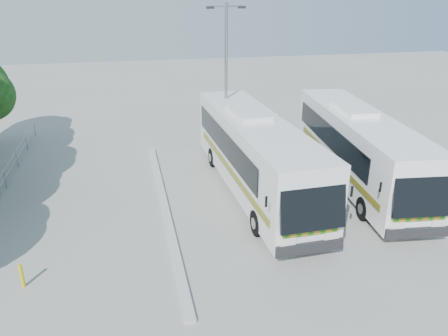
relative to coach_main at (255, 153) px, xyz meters
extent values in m
plane|color=#989893|center=(-2.34, -2.87, -2.03)|extent=(100.00, 100.00, 0.00)
cube|color=#B2B2AD|center=(-4.64, -0.87, -1.96)|extent=(0.40, 16.00, 0.15)
cylinder|color=gray|center=(-12.34, 11.13, -1.53)|extent=(0.06, 0.06, 1.00)
cube|color=silver|center=(0.00, 0.03, 0.01)|extent=(3.11, 13.16, 3.33)
cube|color=black|center=(0.20, -6.54, 0.42)|extent=(2.52, 0.57, 2.12)
cube|color=black|center=(-1.40, 0.65, 0.42)|extent=(0.37, 10.47, 1.20)
cube|color=black|center=(1.37, 0.73, 0.42)|extent=(0.37, 10.47, 1.20)
cube|color=#12610D|center=(-1.38, -0.33, -0.61)|extent=(0.37, 11.34, 0.31)
cylinder|color=black|center=(-1.11, -4.25, -1.49)|extent=(0.36, 1.10, 1.09)
cylinder|color=black|center=(1.36, -4.18, -1.49)|extent=(0.36, 1.10, 1.09)
cylinder|color=black|center=(-1.34, 3.70, -1.49)|extent=(0.36, 1.10, 1.09)
cylinder|color=black|center=(1.12, 3.78, -1.49)|extent=(0.36, 1.10, 1.09)
cube|color=white|center=(5.54, -0.08, -0.04)|extent=(4.18, 12.99, 3.24)
cube|color=black|center=(4.76, -6.45, 0.36)|extent=(2.49, 0.78, 2.06)
cube|color=black|center=(4.27, 0.71, 0.36)|extent=(1.29, 10.14, 1.17)
cube|color=black|center=(6.95, 0.39, 0.36)|extent=(1.29, 10.14, 1.17)
cube|color=#0D5D0E|center=(4.15, -0.23, -0.65)|extent=(1.37, 10.98, 0.30)
cylinder|color=black|center=(3.84, -4.05, -1.50)|extent=(0.45, 1.09, 1.06)
cylinder|color=black|center=(6.23, -4.34, -1.50)|extent=(0.45, 1.09, 1.06)
cylinder|color=black|center=(4.78, 3.65, -1.50)|extent=(0.45, 1.09, 1.06)
cylinder|color=black|center=(7.17, 3.36, -1.50)|extent=(0.45, 1.09, 1.06)
cylinder|color=#919499|center=(-0.34, 4.69, 2.42)|extent=(0.19, 0.19, 8.90)
cylinder|color=#919499|center=(-0.34, 4.69, 6.64)|extent=(1.78, 0.25, 0.09)
cube|color=black|center=(-1.23, 4.61, 6.59)|extent=(0.41, 0.23, 0.13)
cube|color=black|center=(0.54, 4.77, 6.59)|extent=(0.41, 0.23, 0.13)
cylinder|color=gold|center=(-9.91, -5.79, -1.58)|extent=(0.13, 0.13, 0.90)
camera|label=1|loc=(-5.99, -19.34, 7.34)|focal=35.00mm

